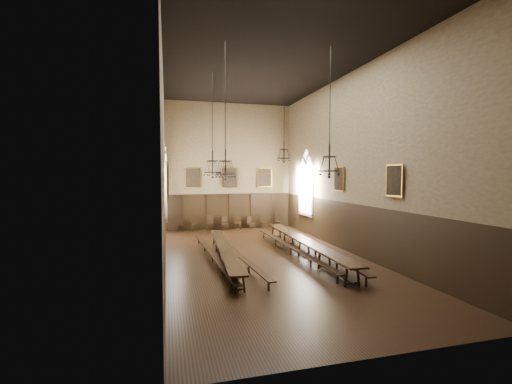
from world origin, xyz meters
name	(u,v)px	position (x,y,z in m)	size (l,w,h in m)	color
floor	(264,258)	(0.00, 0.00, -0.01)	(9.00, 18.00, 0.02)	black
ceiling	(264,63)	(0.00, 0.00, 9.01)	(9.00, 18.00, 0.02)	black
wall_back	(229,166)	(0.00, 9.01, 4.50)	(9.00, 0.02, 9.00)	#8E7C57
wall_front	(384,148)	(0.00, -9.01, 4.50)	(9.00, 0.02, 9.00)	#8E7C57
wall_left	(164,161)	(-4.51, 0.00, 4.50)	(0.02, 18.00, 9.00)	#8E7C57
wall_right	(351,163)	(4.51, 0.00, 4.50)	(0.02, 18.00, 9.00)	#8E7C57
wainscot_panelling	(264,232)	(0.00, 0.00, 1.25)	(9.00, 18.00, 2.50)	black
table_left	(225,254)	(-1.91, -0.24, 0.35)	(1.19, 9.04, 0.70)	black
table_right	(304,248)	(1.99, -0.05, 0.40)	(1.00, 10.35, 0.81)	black
bench_left_outer	(212,256)	(-2.46, -0.14, 0.27)	(0.73, 9.27, 0.42)	black
bench_left_inner	(234,254)	(-1.41, 0.07, 0.28)	(0.95, 9.69, 0.44)	black
bench_right_inner	(291,249)	(1.43, 0.27, 0.28)	(0.45, 9.91, 0.45)	black
bench_right_outer	(315,249)	(2.60, -0.04, 0.30)	(0.88, 10.42, 0.47)	black
chair_0	(180,228)	(-3.52, 8.61, 0.27)	(0.51, 0.51, 0.90)	black
chair_1	(195,227)	(-2.54, 8.56, 0.27)	(0.43, 0.43, 0.89)	black
chair_2	(210,226)	(-1.50, 8.57, 0.31)	(0.55, 0.55, 1.04)	black
chair_3	(225,226)	(-0.41, 8.55, 0.29)	(0.50, 0.50, 0.96)	black
chair_4	(238,225)	(0.49, 8.51, 0.28)	(0.44, 0.44, 0.93)	black
chair_5	(251,225)	(1.45, 8.57, 0.26)	(0.49, 0.49, 0.88)	black
chair_6	(264,224)	(2.42, 8.56, 0.27)	(0.40, 0.40, 0.91)	black
chair_7	(278,224)	(3.53, 8.56, 0.29)	(0.53, 0.53, 0.96)	black
chandelier_back_left	(213,166)	(-2.13, 2.03, 4.37)	(0.89, 0.89, 5.12)	black
chandelier_back_right	(284,153)	(1.97, 2.87, 5.15)	(0.76, 0.76, 4.30)	black
chandelier_front_left	(226,163)	(-2.19, -2.21, 4.36)	(0.76, 0.76, 5.17)	black
chandelier_front_right	(329,163)	(1.92, -2.74, 4.40)	(0.88, 0.88, 5.08)	black
portrait_back_0	(193,178)	(-2.60, 8.88, 3.70)	(1.10, 0.12, 1.40)	#B37F2B
portrait_back_1	(230,178)	(0.00, 8.88, 3.70)	(1.10, 0.12, 1.40)	#B37F2B
portrait_back_2	(265,177)	(2.60, 8.88, 3.70)	(1.10, 0.12, 1.40)	#B37F2B
portrait_left_0	(167,180)	(-4.38, 1.00, 3.70)	(0.12, 1.00, 1.30)	#B37F2B
portrait_left_1	(167,182)	(-4.38, -3.50, 3.70)	(0.12, 1.00, 1.30)	#B37F2B
portrait_right_0	(339,179)	(4.38, 1.00, 3.70)	(0.12, 1.00, 1.30)	#B37F2B
portrait_right_1	(394,180)	(4.38, -3.50, 3.70)	(0.12, 1.00, 1.30)	#B37F2B
window_right	(306,182)	(4.43, 5.50, 3.40)	(0.20, 2.20, 4.60)	white
window_left	(166,183)	(-4.43, 5.50, 3.40)	(0.20, 2.20, 4.60)	white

